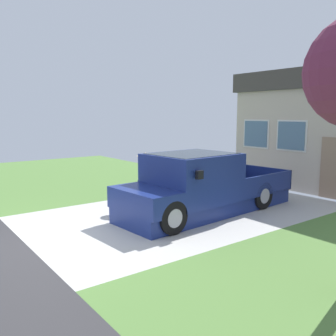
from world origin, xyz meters
name	(u,v)px	position (x,y,z in m)	size (l,w,h in m)	color
pickup_truck	(197,187)	(0.38, 4.50, 0.78)	(2.32, 5.70, 1.72)	navy
person_with_hat	(146,176)	(-1.11, 3.79, 0.94)	(0.52, 0.52, 1.67)	navy
handbag	(133,204)	(-1.31, 3.46, 0.12)	(0.35, 0.19, 0.40)	#B24C56
wheeled_trash_bin	(206,167)	(-3.21, 8.19, 0.59)	(0.60, 0.72, 1.08)	navy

